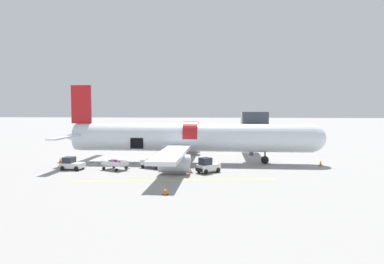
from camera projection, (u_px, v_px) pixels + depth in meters
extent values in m
plane|color=gray|center=(170.00, 165.00, 44.03)|extent=(500.00, 500.00, 0.00)
cube|color=yellow|center=(175.00, 180.00, 34.65)|extent=(20.66, 3.13, 0.01)
cylinder|color=#4C4C51|center=(251.00, 143.00, 53.04)|extent=(0.60, 0.60, 3.82)
cube|color=silver|center=(252.00, 122.00, 52.82)|extent=(2.73, 12.48, 2.73)
cube|color=#333842|center=(255.00, 124.00, 47.21)|extent=(3.55, 1.60, 3.27)
cylinder|color=silver|center=(191.00, 138.00, 45.67)|extent=(31.53, 3.68, 3.68)
sphere|color=silver|center=(312.00, 138.00, 44.28)|extent=(3.50, 3.50, 3.50)
cone|color=silver|center=(77.00, 137.00, 47.05)|extent=(4.23, 3.39, 3.39)
cylinder|color=red|center=(191.00, 135.00, 45.61)|extent=(1.89, 3.69, 3.69)
cube|color=red|center=(81.00, 104.00, 46.69)|extent=(2.76, 0.28, 5.22)
cube|color=silver|center=(68.00, 137.00, 42.64)|extent=(1.17, 8.70, 0.20)
cube|color=silver|center=(94.00, 132.00, 51.29)|extent=(1.17, 8.70, 0.20)
cube|color=silver|center=(173.00, 153.00, 37.57)|extent=(2.80, 15.54, 0.40)
cube|color=silver|center=(188.00, 140.00, 54.12)|extent=(2.80, 15.54, 0.40)
cylinder|color=#B2B7BF|center=(175.00, 163.00, 37.59)|extent=(3.47, 1.99, 1.99)
cylinder|color=#B2B7BF|center=(189.00, 147.00, 54.22)|extent=(3.47, 1.99, 1.99)
cube|color=black|center=(137.00, 143.00, 44.51)|extent=(1.70, 0.12, 1.40)
cylinder|color=#56565B|center=(265.00, 153.00, 44.93)|extent=(0.22, 0.22, 1.96)
sphere|color=black|center=(265.00, 160.00, 45.00)|extent=(1.04, 1.04, 1.04)
cylinder|color=#56565B|center=(165.00, 154.00, 43.54)|extent=(0.22, 0.22, 1.96)
sphere|color=black|center=(165.00, 161.00, 43.61)|extent=(1.04, 1.04, 1.04)
cylinder|color=#56565B|center=(171.00, 149.00, 48.59)|extent=(0.22, 0.22, 1.96)
sphere|color=black|center=(171.00, 156.00, 48.66)|extent=(1.04, 1.04, 1.04)
cube|color=white|center=(209.00, 167.00, 38.73)|extent=(2.81, 2.72, 0.72)
cube|color=#232833|center=(205.00, 161.00, 38.40)|extent=(1.60, 1.60, 0.78)
cube|color=black|center=(199.00, 170.00, 37.91)|extent=(0.85, 0.92, 0.36)
sphere|color=black|center=(199.00, 170.00, 38.68)|extent=(0.56, 0.56, 0.56)
sphere|color=black|center=(206.00, 172.00, 37.73)|extent=(0.56, 0.56, 0.56)
sphere|color=black|center=(211.00, 169.00, 39.78)|extent=(0.56, 0.56, 0.56)
sphere|color=black|center=(218.00, 170.00, 38.83)|extent=(0.56, 0.56, 0.56)
cube|color=white|center=(73.00, 165.00, 40.65)|extent=(2.66, 1.78, 0.59)
cube|color=#232833|center=(69.00, 160.00, 40.68)|extent=(1.24, 1.45, 0.68)
cube|color=black|center=(62.00, 166.00, 40.86)|extent=(0.21, 1.46, 0.29)
sphere|color=black|center=(69.00, 166.00, 41.56)|extent=(0.56, 0.56, 0.56)
sphere|color=black|center=(62.00, 168.00, 40.04)|extent=(0.56, 0.56, 0.56)
sphere|color=black|center=(83.00, 166.00, 41.30)|extent=(0.56, 0.56, 0.56)
sphere|color=black|center=(76.00, 169.00, 39.78)|extent=(0.56, 0.56, 0.56)
cube|color=silver|center=(153.00, 164.00, 41.75)|extent=(3.30, 2.60, 0.05)
cube|color=silver|center=(163.00, 163.00, 40.99)|extent=(0.69, 1.33, 0.53)
cube|color=silver|center=(150.00, 163.00, 41.13)|extent=(2.64, 1.32, 0.53)
cube|color=silver|center=(157.00, 161.00, 42.33)|extent=(2.64, 1.32, 0.53)
cube|color=#333338|center=(166.00, 167.00, 40.77)|extent=(0.84, 0.46, 0.06)
sphere|color=black|center=(156.00, 168.00, 40.61)|extent=(0.40, 0.40, 0.40)
sphere|color=black|center=(164.00, 166.00, 41.86)|extent=(0.40, 0.40, 0.40)
sphere|color=black|center=(143.00, 167.00, 41.68)|extent=(0.40, 0.40, 0.40)
sphere|color=black|center=(150.00, 165.00, 42.92)|extent=(0.40, 0.40, 0.40)
cube|color=olive|center=(148.00, 161.00, 42.27)|extent=(0.55, 0.42, 0.52)
cube|color=black|center=(151.00, 163.00, 41.92)|extent=(0.41, 0.38, 0.34)
cube|color=black|center=(155.00, 163.00, 41.51)|extent=(0.44, 0.40, 0.34)
cube|color=silver|center=(115.00, 165.00, 40.50)|extent=(3.35, 2.79, 0.05)
cube|color=silver|center=(124.00, 164.00, 39.73)|extent=(0.80, 1.50, 0.46)
cube|color=silver|center=(110.00, 164.00, 39.81)|extent=(2.58, 1.34, 0.46)
cube|color=silver|center=(120.00, 162.00, 41.15)|extent=(2.58, 1.34, 0.46)
cube|color=#333338|center=(127.00, 168.00, 39.51)|extent=(0.84, 0.48, 0.06)
sphere|color=black|center=(116.00, 170.00, 39.29)|extent=(0.40, 0.40, 0.40)
sphere|color=black|center=(126.00, 168.00, 40.68)|extent=(0.40, 0.40, 0.40)
sphere|color=black|center=(104.00, 168.00, 40.36)|extent=(0.40, 0.40, 0.40)
sphere|color=black|center=(114.00, 166.00, 41.76)|extent=(0.40, 0.40, 0.40)
cube|color=black|center=(120.00, 164.00, 39.63)|extent=(0.53, 0.50, 0.47)
cube|color=#721951|center=(115.00, 162.00, 40.56)|extent=(0.49, 0.38, 0.58)
cube|color=#2D2D33|center=(110.00, 162.00, 40.81)|extent=(0.57, 0.43, 0.47)
cylinder|color=#2D2D33|center=(177.00, 165.00, 41.54)|extent=(0.46, 0.46, 0.89)
cylinder|color=#B7E019|center=(177.00, 158.00, 41.49)|extent=(0.59, 0.59, 0.70)
sphere|color=#9E7556|center=(177.00, 154.00, 41.46)|extent=(0.25, 0.25, 0.25)
cylinder|color=#B7E019|center=(175.00, 159.00, 41.34)|extent=(0.19, 0.19, 0.64)
cylinder|color=#B7E019|center=(179.00, 159.00, 41.65)|extent=(0.19, 0.19, 0.64)
cylinder|color=black|center=(185.00, 164.00, 41.90)|extent=(0.42, 0.42, 0.83)
cylinder|color=orange|center=(185.00, 158.00, 41.85)|extent=(0.54, 0.54, 0.66)
sphere|color=#9E7556|center=(185.00, 155.00, 41.82)|extent=(0.23, 0.23, 0.23)
cylinder|color=orange|center=(184.00, 159.00, 41.68)|extent=(0.17, 0.17, 0.60)
cylinder|color=orange|center=(187.00, 159.00, 42.03)|extent=(0.17, 0.17, 0.60)
cylinder|color=#1E2338|center=(187.00, 163.00, 43.12)|extent=(0.40, 0.40, 0.78)
cylinder|color=#B7E019|center=(187.00, 158.00, 43.07)|extent=(0.51, 0.51, 0.61)
sphere|color=tan|center=(187.00, 154.00, 43.04)|extent=(0.21, 0.21, 0.21)
cylinder|color=#B7E019|center=(188.00, 158.00, 42.91)|extent=(0.16, 0.16, 0.56)
cylinder|color=#B7E019|center=(186.00, 158.00, 43.24)|extent=(0.16, 0.16, 0.56)
cube|color=black|center=(321.00, 166.00, 43.33)|extent=(0.51, 0.51, 0.03)
cone|color=orange|center=(321.00, 163.00, 43.31)|extent=(0.38, 0.38, 0.70)
cylinder|color=white|center=(321.00, 163.00, 43.30)|extent=(0.22, 0.22, 0.08)
cube|color=black|center=(165.00, 195.00, 28.71)|extent=(0.51, 0.51, 0.03)
cone|color=orange|center=(165.00, 190.00, 28.68)|extent=(0.38, 0.38, 0.77)
cylinder|color=white|center=(165.00, 190.00, 28.68)|extent=(0.22, 0.22, 0.09)
cube|color=black|center=(190.00, 173.00, 38.63)|extent=(0.63, 0.63, 0.03)
cone|color=orange|center=(190.00, 170.00, 38.60)|extent=(0.47, 0.47, 0.71)
cylinder|color=white|center=(190.00, 169.00, 38.60)|extent=(0.27, 0.27, 0.09)
cube|color=black|center=(60.00, 163.00, 45.89)|extent=(0.53, 0.53, 0.03)
cone|color=orange|center=(60.00, 160.00, 45.87)|extent=(0.39, 0.39, 0.68)
cylinder|color=white|center=(60.00, 160.00, 45.87)|extent=(0.23, 0.23, 0.08)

